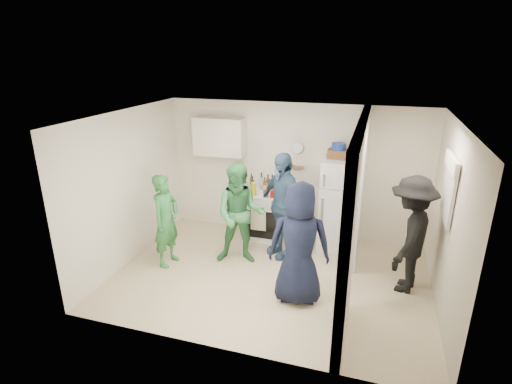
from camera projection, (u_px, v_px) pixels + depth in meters
floor at (270, 277)px, 6.26m from camera, size 4.80×4.80×0.00m
wall_back at (295, 171)px, 7.37m from camera, size 4.80×0.00×4.80m
wall_front at (230, 258)px, 4.31m from camera, size 4.80×0.00×4.80m
wall_left at (129, 187)px, 6.50m from camera, size 0.00×3.40×3.40m
wall_right at (449, 223)px, 5.17m from camera, size 0.00×3.40×3.40m
ceiling at (272, 117)px, 5.42m from camera, size 4.80×4.80×0.00m
partition_pier_back at (359, 188)px, 6.50m from camera, size 0.12×1.20×2.50m
partition_pier_front at (348, 248)px, 4.52m from camera, size 0.12×1.20×2.50m
partition_header at (361, 137)px, 5.15m from camera, size 0.12×1.00×0.40m
stove at (264, 215)px, 7.48m from camera, size 0.75×0.62×0.89m
upper_cabinet at (219, 136)px, 7.39m from camera, size 0.95×0.34×0.70m
fridge at (340, 205)px, 6.94m from camera, size 0.68×0.66×1.64m
wicker_basket at (338, 154)px, 6.71m from camera, size 0.35×0.25×0.15m
blue_bowl at (339, 146)px, 6.67m from camera, size 0.24×0.24×0.11m
yellow_cup_stack_top at (358, 154)px, 6.47m from camera, size 0.09×0.09×0.25m
wall_clock at (298, 148)px, 7.18m from camera, size 0.22×0.02×0.22m
spice_shelf at (294, 167)px, 7.29m from camera, size 0.35×0.08×0.03m
nook_window at (450, 189)px, 5.23m from camera, size 0.03×0.70×0.80m
nook_window_frame at (449, 189)px, 5.23m from camera, size 0.04×0.76×0.86m
nook_valance at (451, 163)px, 5.12m from camera, size 0.04×0.82×0.18m
yellow_cup_stack_stove at (254, 189)px, 7.12m from camera, size 0.09×0.09×0.25m
red_cup at (273, 194)px, 7.07m from camera, size 0.09×0.09×0.12m
person_green_left at (166, 221)px, 6.43m from camera, size 0.43×0.60×1.54m
person_green_center at (240, 214)px, 6.47m from camera, size 0.95×0.81×1.70m
person_denim at (282, 205)px, 6.67m from camera, size 1.10×1.03×1.82m
person_navy at (299, 244)px, 5.43m from camera, size 0.94×0.69×1.75m
person_nook at (410, 235)px, 5.70m from camera, size 0.94×1.26×1.75m
bottle_a at (251, 181)px, 7.47m from camera, size 0.06×0.06×0.30m
bottle_b at (252, 185)px, 7.26m from camera, size 0.08×0.08×0.32m
bottle_c at (261, 181)px, 7.44m from camera, size 0.08×0.08×0.33m
bottle_d at (265, 186)px, 7.21m from camera, size 0.06×0.06×0.31m
bottle_e at (272, 182)px, 7.42m from camera, size 0.06×0.06×0.30m
bottle_f at (275, 186)px, 7.26m from camera, size 0.06×0.06×0.29m
bottle_g at (279, 185)px, 7.35m from camera, size 0.06×0.06×0.26m
bottle_h at (246, 187)px, 7.26m from camera, size 0.08×0.08×0.25m
bottle_i at (268, 183)px, 7.33m from camera, size 0.07×0.07×0.33m
bottle_j at (278, 188)px, 7.13m from camera, size 0.07×0.07×0.28m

